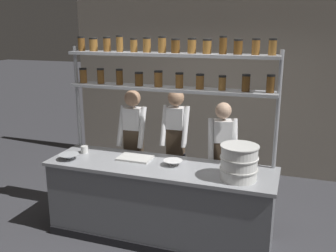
% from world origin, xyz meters
% --- Properties ---
extents(ground_plane, '(40.00, 40.00, 0.00)m').
position_xyz_m(ground_plane, '(0.00, 0.00, 0.00)').
color(ground_plane, '#3D3D42').
extents(back_wall, '(5.04, 0.12, 3.25)m').
position_xyz_m(back_wall, '(0.00, 2.55, 1.63)').
color(back_wall, '#9E9384').
rests_on(back_wall, ground_plane).
extents(prep_counter, '(2.64, 0.76, 0.92)m').
position_xyz_m(prep_counter, '(0.00, -0.00, 0.46)').
color(prep_counter, slate).
rests_on(prep_counter, ground_plane).
extents(spice_shelf_unit, '(2.52, 0.28, 2.35)m').
position_xyz_m(spice_shelf_unit, '(-0.00, 0.33, 1.92)').
color(spice_shelf_unit, '#999BA0').
rests_on(spice_shelf_unit, ground_plane).
extents(chef_left, '(0.37, 0.30, 1.67)m').
position_xyz_m(chef_left, '(-0.57, 0.56, 0.96)').
color(chef_left, black).
rests_on(chef_left, ground_plane).
extents(chef_center, '(0.37, 0.30, 1.67)m').
position_xyz_m(chef_center, '(-0.05, 0.76, 0.96)').
color(chef_center, black).
rests_on(chef_center, ground_plane).
extents(chef_right, '(0.41, 0.34, 1.57)m').
position_xyz_m(chef_right, '(0.60, 0.62, 0.89)').
color(chef_right, black).
rests_on(chef_right, ground_plane).
extents(container_stack, '(0.40, 0.40, 0.37)m').
position_xyz_m(container_stack, '(0.92, -0.12, 1.10)').
color(container_stack, white).
rests_on(container_stack, prep_counter).
extents(cutting_board, '(0.40, 0.26, 0.02)m').
position_xyz_m(cutting_board, '(-0.34, 0.09, 0.93)').
color(cutting_board, silver).
rests_on(cutting_board, prep_counter).
extents(prep_bowl_near_left, '(0.22, 0.22, 0.06)m').
position_xyz_m(prep_bowl_near_left, '(0.15, 0.04, 0.95)').
color(prep_bowl_near_left, white).
rests_on(prep_bowl_near_left, prep_counter).
extents(prep_bowl_center_front, '(0.24, 0.24, 0.07)m').
position_xyz_m(prep_bowl_center_front, '(-1.08, -0.18, 0.95)').
color(prep_bowl_center_front, '#B2B7BC').
rests_on(prep_bowl_center_front, prep_counter).
extents(serving_cup_front, '(0.09, 0.09, 0.09)m').
position_xyz_m(serving_cup_front, '(-1.03, 0.09, 0.96)').
color(serving_cup_front, silver).
rests_on(serving_cup_front, prep_counter).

